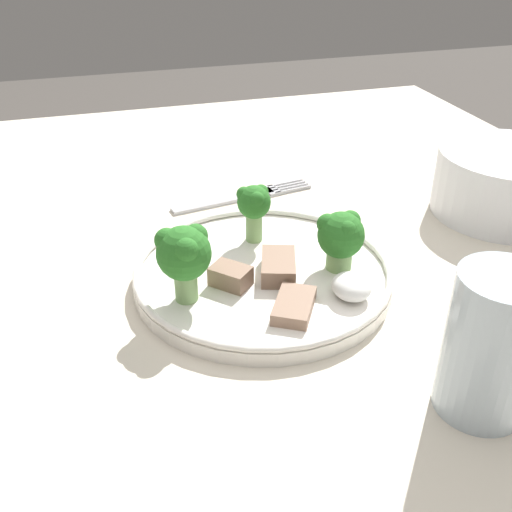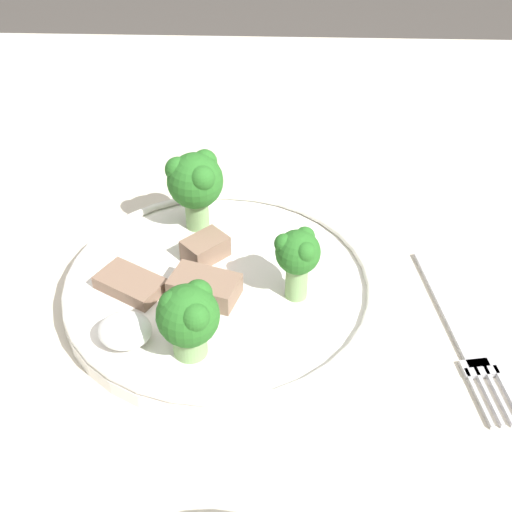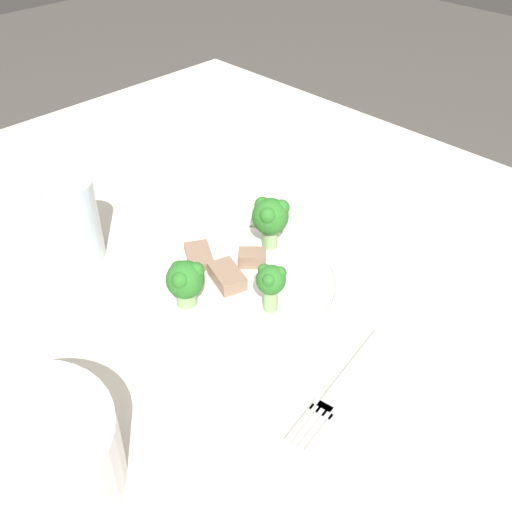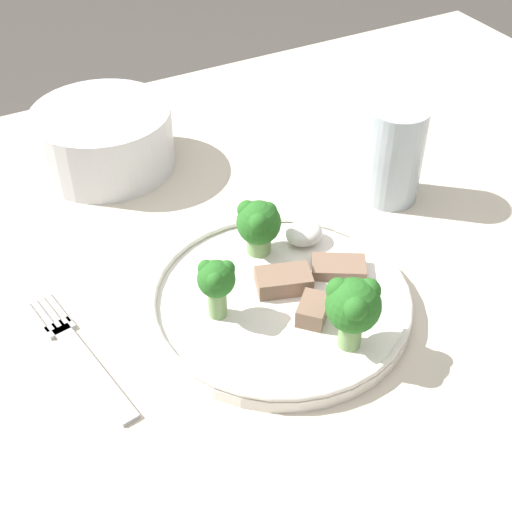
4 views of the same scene
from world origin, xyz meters
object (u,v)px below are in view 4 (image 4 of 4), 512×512
object	(u,v)px
cream_bowl	(104,140)
fork	(81,355)
drinking_glass	(393,159)
dinner_plate	(280,301)

from	to	relation	value
cream_bowl	fork	bearing A→B (deg)	-113.45
fork	drinking_glass	size ratio (longest dim) A/B	1.64
dinner_plate	fork	xyz separation A→B (m)	(-0.17, 0.03, -0.01)
dinner_plate	drinking_glass	world-z (taller)	drinking_glass
fork	drinking_glass	xyz separation A→B (m)	(0.36, 0.07, 0.04)
dinner_plate	cream_bowl	bearing A→B (deg)	101.35
fork	drinking_glass	bearing A→B (deg)	10.57
dinner_plate	drinking_glass	bearing A→B (deg)	27.13
fork	cream_bowl	xyz separation A→B (m)	(0.12, 0.27, 0.03)
cream_bowl	drinking_glass	size ratio (longest dim) A/B	1.46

